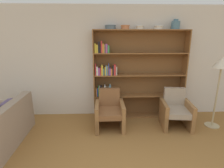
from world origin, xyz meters
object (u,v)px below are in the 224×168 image
(bowl_sage, at_px, (140,27))
(floor_lamp, at_px, (221,68))
(armchair_cushioned, at_px, (176,110))
(bowl_cream, at_px, (159,27))
(bowl_stoneware, at_px, (110,27))
(vase_tall, at_px, (176,25))
(armchair_leather, at_px, (110,111))
(bowl_copper, at_px, (125,27))
(bookshelf, at_px, (132,76))

(bowl_sage, xyz_separation_m, floor_lamp, (1.67, -0.61, -0.86))
(armchair_cushioned, bearing_deg, bowl_cream, -50.35)
(bowl_stoneware, distance_m, bowl_cream, 1.12)
(vase_tall, height_order, armchair_leather, vase_tall)
(bowl_stoneware, distance_m, vase_tall, 1.52)
(armchair_leather, distance_m, floor_lamp, 2.59)
(armchair_cushioned, bearing_deg, vase_tall, -87.14)
(bowl_stoneware, relative_size, vase_tall, 1.16)
(bowl_stoneware, xyz_separation_m, bowl_copper, (0.34, -0.00, 0.00))
(bookshelf, xyz_separation_m, bowl_copper, (-0.19, -0.03, 1.18))
(bowl_cream, height_order, floor_lamp, bowl_cream)
(bowl_cream, distance_m, vase_tall, 0.40)
(bowl_sage, relative_size, bowl_cream, 0.89)
(bowl_copper, relative_size, bowl_cream, 0.99)
(bookshelf, distance_m, bowl_sage, 1.18)
(bookshelf, relative_size, bowl_stoneware, 8.62)
(armchair_cushioned, distance_m, floor_lamp, 1.32)
(armchair_leather, distance_m, armchair_cushioned, 1.52)
(armchair_cushioned, height_order, floor_lamp, floor_lamp)
(floor_lamp, bearing_deg, armchair_leather, 178.63)
(vase_tall, distance_m, armchair_cushioned, 1.98)
(bowl_sage, bearing_deg, armchair_cushioned, -34.66)
(bookshelf, bearing_deg, bowl_copper, -171.99)
(bookshelf, bearing_deg, vase_tall, -1.55)
(bookshelf, distance_m, armchair_leather, 1.06)
(armchair_leather, bearing_deg, bookshelf, -135.28)
(bookshelf, xyz_separation_m, bowl_stoneware, (-0.53, -0.03, 1.18))
(bowl_copper, height_order, armchair_cushioned, bowl_copper)
(bowl_stoneware, relative_size, armchair_cushioned, 0.31)
(bowl_sage, height_order, floor_lamp, bowl_sage)
(bowl_stoneware, bearing_deg, floor_lamp, -14.52)
(vase_tall, xyz_separation_m, floor_lamp, (0.84, -0.61, -0.91))
(bowl_cream, distance_m, armchair_leather, 2.25)
(bowl_cream, bearing_deg, armchair_cushioned, -56.80)
(bowl_copper, relative_size, bowl_sage, 1.11)
(armchair_leather, bearing_deg, bowl_sage, -143.33)
(bowl_stoneware, distance_m, bowl_sage, 0.68)
(vase_tall, xyz_separation_m, armchair_cushioned, (-0.03, -0.55, -1.90))
(bowl_stoneware, bearing_deg, bookshelf, 2.88)
(bowl_sage, distance_m, armchair_cushioned, 2.09)
(bowl_sage, bearing_deg, vase_tall, 0.00)
(armchair_cushioned, bearing_deg, bowl_copper, -19.40)
(bowl_stoneware, bearing_deg, bowl_copper, -0.00)
(armchair_leather, bearing_deg, armchair_cushioned, 179.13)
(bookshelf, relative_size, bowl_sage, 12.11)
(bowl_copper, bearing_deg, bookshelf, 8.01)
(bowl_stoneware, height_order, vase_tall, vase_tall)
(bowl_sage, distance_m, vase_tall, 0.84)
(bowl_stoneware, xyz_separation_m, bowl_cream, (1.12, -0.00, -0.01))
(floor_lamp, bearing_deg, bowl_sage, 159.97)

